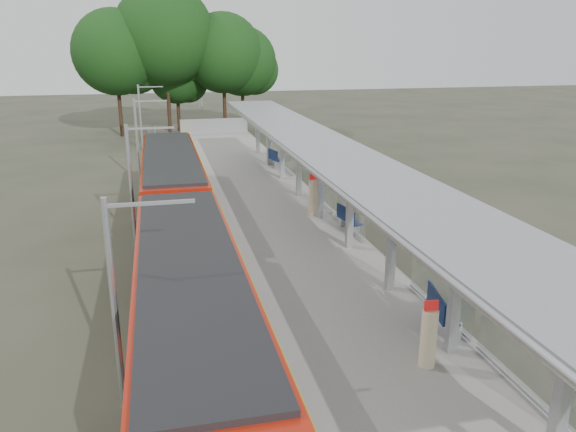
# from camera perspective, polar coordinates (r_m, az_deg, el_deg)

# --- Properties ---
(trackbed) EXTENTS (3.00, 70.00, 0.24)m
(trackbed) POSITION_cam_1_polar(r_m,az_deg,el_deg) (27.00, -11.34, -1.63)
(trackbed) COLOR #59544C
(trackbed) RESTS_ON ground
(platform) EXTENTS (6.00, 50.00, 1.00)m
(platform) POSITION_cam_1_polar(r_m,az_deg,el_deg) (27.35, -1.94, -0.21)
(platform) COLOR gray
(platform) RESTS_ON ground
(tactile_strip) EXTENTS (0.60, 50.00, 0.02)m
(tactile_strip) POSITION_cam_1_polar(r_m,az_deg,el_deg) (26.85, -7.30, 0.46)
(tactile_strip) COLOR gold
(tactile_strip) RESTS_ON platform
(end_fence) EXTENTS (6.00, 0.10, 1.20)m
(end_fence) POSITION_cam_1_polar(r_m,az_deg,el_deg) (51.30, -7.51, 9.12)
(end_fence) COLOR #9EA0A5
(end_fence) RESTS_ON platform
(train) EXTENTS (2.74, 27.60, 3.62)m
(train) POSITION_cam_1_polar(r_m,az_deg,el_deg) (21.16, -11.03, -1.38)
(train) COLOR black
(train) RESTS_ON ground
(canopy) EXTENTS (3.27, 38.00, 3.66)m
(canopy) POSITION_cam_1_polar(r_m,az_deg,el_deg) (23.22, 3.74, 6.04)
(canopy) COLOR #9EA0A5
(canopy) RESTS_ON platform
(tree_cluster) EXTENTS (19.63, 9.81, 14.16)m
(tree_cluster) POSITION_cam_1_polar(r_m,az_deg,el_deg) (57.43, -11.01, 16.29)
(tree_cluster) COLOR #382316
(tree_cluster) RESTS_ON ground
(catenary_masts) EXTENTS (2.08, 48.16, 5.40)m
(catenary_masts) POSITION_cam_1_polar(r_m,az_deg,el_deg) (25.30, -15.50, 3.39)
(catenary_masts) COLOR #9EA0A5
(catenary_masts) RESTS_ON ground
(bench_near) EXTENTS (0.80, 1.69, 1.11)m
(bench_near) POSITION_cam_1_polar(r_m,az_deg,el_deg) (16.39, 15.16, -9.12)
(bench_near) COLOR #0F214F
(bench_near) RESTS_ON platform
(bench_mid) EXTENTS (0.70, 1.60, 1.06)m
(bench_mid) POSITION_cam_1_polar(r_m,az_deg,el_deg) (23.91, 6.12, -0.24)
(bench_mid) COLOR #0F214F
(bench_mid) RESTS_ON platform
(bench_far) EXTENTS (0.84, 1.69, 1.11)m
(bench_far) POSITION_cam_1_polar(r_m,az_deg,el_deg) (36.41, -1.42, 5.96)
(bench_far) COLOR #0F214F
(bench_far) RESTS_ON platform
(info_pillar_near) EXTENTS (0.40, 0.40, 1.78)m
(info_pillar_near) POSITION_cam_1_polar(r_m,az_deg,el_deg) (14.46, 14.09, -11.93)
(info_pillar_near) COLOR beige
(info_pillar_near) RESTS_ON platform
(info_pillar_far) EXTENTS (0.44, 0.44, 1.95)m
(info_pillar_far) POSITION_cam_1_polar(r_m,az_deg,el_deg) (26.04, 2.59, 1.97)
(info_pillar_far) COLOR beige
(info_pillar_far) RESTS_ON platform
(litter_bin) EXTENTS (0.49, 0.49, 0.80)m
(litter_bin) POSITION_cam_1_polar(r_m,az_deg,el_deg) (26.47, 2.48, 1.22)
(litter_bin) COLOR #9EA0A5
(litter_bin) RESTS_ON platform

